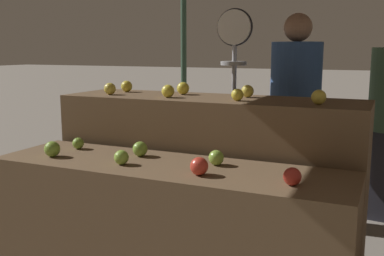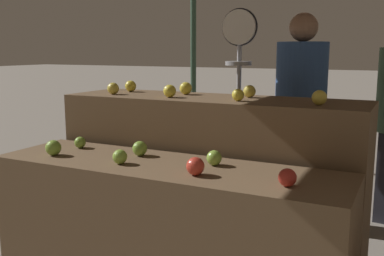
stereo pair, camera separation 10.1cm
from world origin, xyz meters
name	(u,v)px [view 2 (the right image)]	position (x,y,z in m)	size (l,w,h in m)	color
display_counter_front	(166,233)	(0.00, 0.00, 0.38)	(1.94, 0.55, 0.77)	brown
display_counter_back	(211,178)	(0.00, 0.60, 0.53)	(1.94, 0.55, 1.07)	brown
apple_front_0	(53,148)	(-0.68, -0.11, 0.81)	(0.09, 0.09, 0.09)	#7AA338
apple_front_1	(120,157)	(-0.22, -0.10, 0.81)	(0.08, 0.08, 0.08)	#84AD3D
apple_front_2	(195,166)	(0.23, -0.11, 0.81)	(0.09, 0.09, 0.09)	red
apple_front_3	(287,178)	(0.68, -0.10, 0.81)	(0.08, 0.08, 0.08)	#B72D23
apple_front_4	(80,142)	(-0.67, 0.12, 0.80)	(0.07, 0.07, 0.07)	#7AA338
apple_front_5	(140,148)	(-0.23, 0.11, 0.81)	(0.09, 0.09, 0.09)	#7AA338
apple_front_6	(214,158)	(0.24, 0.10, 0.81)	(0.08, 0.08, 0.08)	#84AD3D
apple_back_0	(113,89)	(-0.68, 0.49, 1.11)	(0.08, 0.08, 0.08)	gold
apple_back_1	(170,91)	(-0.24, 0.48, 1.11)	(0.08, 0.08, 0.08)	gold
apple_back_2	(238,95)	(0.22, 0.48, 1.10)	(0.07, 0.07, 0.07)	gold
apple_back_3	(319,98)	(0.69, 0.50, 1.11)	(0.08, 0.08, 0.08)	yellow
apple_back_4	(131,86)	(-0.68, 0.70, 1.11)	(0.08, 0.08, 0.08)	gold
apple_back_5	(186,88)	(-0.23, 0.70, 1.11)	(0.08, 0.08, 0.08)	gold
apple_back_6	(249,91)	(0.22, 0.70, 1.11)	(0.08, 0.08, 0.08)	gold
produce_scale	(239,69)	(-0.07, 1.28, 1.22)	(0.28, 0.20, 1.68)	#99999E
person_vendor_at_scale	(300,106)	(0.37, 1.46, 0.94)	(0.49, 0.49, 1.64)	#2D2D38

